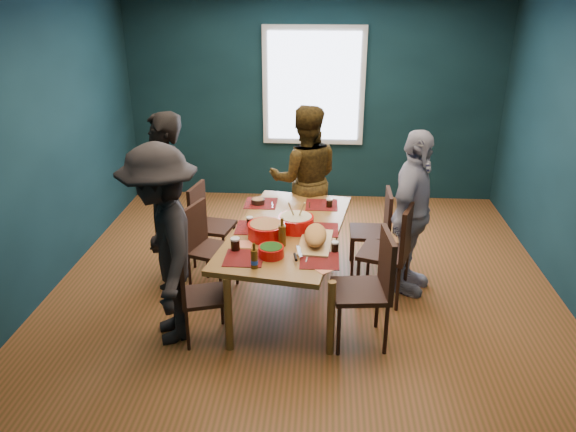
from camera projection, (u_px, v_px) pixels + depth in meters
The scene contains 26 objects.
room at pixel (307, 145), 5.45m from camera, with size 5.01×5.01×2.71m.
dining_table at pixel (287, 236), 5.23m from camera, with size 1.24×2.03×0.72m.
chair_left_far at pixel (206, 218), 5.96m from camera, with size 0.46×0.46×0.88m.
chair_left_mid at pixel (204, 241), 5.45m from camera, with size 0.50×0.50×0.88m.
chair_left_near at pixel (194, 289), 4.66m from camera, with size 0.47×0.47×0.83m.
chair_right_far at pixel (378, 225), 5.80m from camera, with size 0.40×0.40×0.88m.
chair_right_mid at pixel (395, 245), 5.22m from camera, with size 0.56×0.56×0.98m.
chair_right_near at pixel (372, 281), 4.59m from camera, with size 0.50×0.50×1.00m.
person_far_left at pixel (166, 202), 5.41m from camera, with size 0.64×0.42×1.75m, color black.
person_back at pixel (305, 179), 6.18m from camera, with size 0.80×0.62×1.64m, color black.
person_right at pixel (412, 214), 5.31m from camera, with size 0.95×0.40×1.62m, color white.
person_near_left at pixel (163, 246), 4.57m from camera, with size 1.11×0.64×1.71m, color black.
bowl_salad at pixel (266, 230), 5.00m from camera, with size 0.33×0.33×0.14m.
bowl_dumpling at pixel (296, 222), 5.16m from camera, with size 0.33×0.33×0.31m.
bowl_herbs at pixel (271, 251), 4.67m from camera, with size 0.21×0.21×0.09m.
cutting_board at pixel (315, 237), 4.88m from camera, with size 0.34×0.67×0.15m.
small_bowl at pixel (258, 201), 5.76m from camera, with size 0.14×0.14×0.06m.
beer_bottle_a at pixel (254, 259), 4.47m from camera, with size 0.06×0.06×0.22m.
beer_bottle_b at pixel (282, 235), 4.84m from camera, with size 0.07×0.07×0.26m.
cola_glass_a at pixel (235, 244), 4.77m from camera, with size 0.08×0.08×0.11m.
cola_glass_b at pixel (335, 246), 4.75m from camera, with size 0.07×0.07×0.09m.
cola_glass_c at pixel (329, 202), 5.68m from camera, with size 0.07×0.07×0.09m.
cola_glass_d at pixel (250, 221), 5.25m from camera, with size 0.06×0.06×0.09m.
napkin_a at pixel (321, 230), 5.17m from camera, with size 0.12×0.12×0.00m, color #F08765.
napkin_b at pixel (243, 244), 4.90m from camera, with size 0.15×0.15×0.00m, color #F08765.
napkin_c at pixel (324, 268), 4.49m from camera, with size 0.15×0.15×0.00m, color #F08765.
Camera 1 is at (0.18, -5.03, 2.86)m, focal length 35.00 mm.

